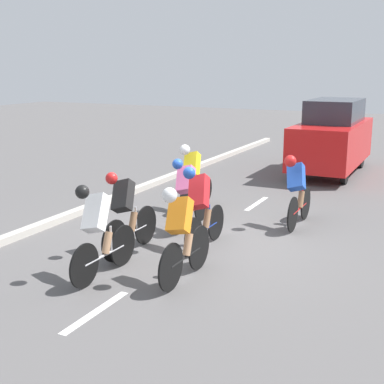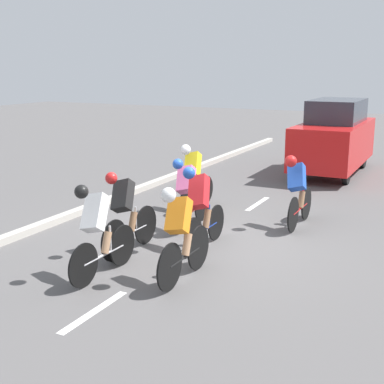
% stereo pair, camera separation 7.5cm
% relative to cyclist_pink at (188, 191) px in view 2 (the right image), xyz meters
% --- Properties ---
extents(ground_plane, '(60.00, 60.00, 0.00)m').
position_rel_cyclist_pink_xyz_m(ground_plane, '(-0.62, 0.69, -0.76)').
color(ground_plane, '#565454').
extents(lane_stripe_near, '(0.12, 1.40, 0.01)m').
position_rel_cyclist_pink_xyz_m(lane_stripe_near, '(-0.62, 3.94, -0.76)').
color(lane_stripe_near, white).
rests_on(lane_stripe_near, ground).
extents(lane_stripe_mid, '(0.12, 1.40, 0.01)m').
position_rel_cyclist_pink_xyz_m(lane_stripe_mid, '(-0.62, 0.74, -0.76)').
color(lane_stripe_mid, white).
rests_on(lane_stripe_mid, ground).
extents(lane_stripe_far, '(0.12, 1.40, 0.01)m').
position_rel_cyclist_pink_xyz_m(lane_stripe_far, '(-0.62, -2.46, -0.76)').
color(lane_stripe_far, white).
rests_on(lane_stripe_far, ground).
extents(curb, '(0.20, 27.42, 0.14)m').
position_rel_cyclist_pink_xyz_m(curb, '(2.58, 0.74, -0.69)').
color(curb, '#B7B2A8').
rests_on(curb, ground).
extents(cyclist_pink, '(0.44, 1.65, 1.45)m').
position_rel_cyclist_pink_xyz_m(cyclist_pink, '(0.00, 0.00, 0.00)').
color(cyclist_pink, black).
rests_on(cyclist_pink, ground).
extents(cyclist_white, '(0.44, 1.70, 1.51)m').
position_rel_cyclist_pink_xyz_m(cyclist_white, '(0.05, 2.91, 0.02)').
color(cyclist_white, black).
rests_on(cyclist_white, ground).
extents(cyclist_black, '(0.46, 1.72, 1.48)m').
position_rel_cyclist_pink_xyz_m(cyclist_black, '(0.28, 1.80, -0.00)').
color(cyclist_black, black).
rests_on(cyclist_black, ground).
extents(cyclist_blue, '(0.46, 1.70, 1.50)m').
position_rel_cyclist_pink_xyz_m(cyclist_blue, '(-1.93, -1.08, 0.03)').
color(cyclist_blue, black).
rests_on(cyclist_blue, ground).
extents(cyclist_yellow, '(0.45, 1.65, 1.51)m').
position_rel_cyclist_pink_xyz_m(cyclist_yellow, '(0.54, -1.36, 0.05)').
color(cyclist_yellow, black).
rests_on(cyclist_yellow, ground).
extents(cyclist_orange, '(0.41, 1.67, 1.50)m').
position_rel_cyclist_pink_xyz_m(cyclist_orange, '(-1.15, 2.49, 0.02)').
color(cyclist_orange, black).
rests_on(cyclist_orange, ground).
extents(cyclist_red, '(0.47, 1.63, 1.52)m').
position_rel_cyclist_pink_xyz_m(cyclist_red, '(-0.77, 0.99, 0.04)').
color(cyclist_red, black).
rests_on(cyclist_red, ground).
extents(support_car, '(1.70, 4.38, 2.22)m').
position_rel_cyclist_pink_xyz_m(support_car, '(-1.38, -7.01, 0.34)').
color(support_car, black).
rests_on(support_car, ground).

